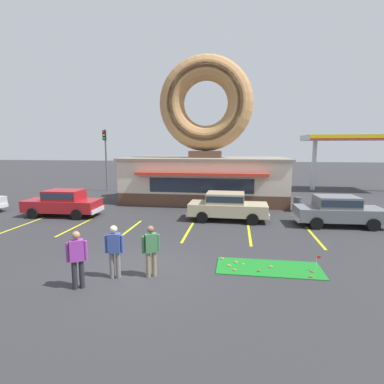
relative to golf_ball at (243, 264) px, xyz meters
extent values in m
plane|color=#2D2D30|center=(-3.57, -1.08, -0.05)|extent=(160.00, 160.00, 0.00)
cube|color=brown|center=(-2.72, 12.92, 0.40)|extent=(12.00, 6.00, 0.90)
cube|color=beige|center=(-2.72, 12.92, 2.00)|extent=(12.00, 6.00, 2.30)
cube|color=gray|center=(-2.72, 12.92, 3.23)|extent=(12.30, 6.30, 0.16)
cube|color=red|center=(-2.72, 9.62, 2.30)|extent=(9.00, 0.60, 0.20)
cube|color=#232D3D|center=(-2.72, 9.90, 1.50)|extent=(7.20, 0.03, 1.00)
cube|color=brown|center=(-2.72, 12.92, 3.56)|extent=(2.40, 1.80, 0.50)
torus|color=#B27F4C|center=(-2.72, 12.92, 7.36)|extent=(7.10, 1.90, 7.10)
torus|color=#936038|center=(-2.72, 12.49, 7.36)|extent=(6.25, 1.05, 6.24)
cube|color=#197523|center=(0.86, -0.13, -0.04)|extent=(3.57, 1.50, 0.03)
torus|color=brown|center=(2.27, -0.29, 0.00)|extent=(0.13, 0.13, 0.04)
torus|color=brown|center=(0.52, -0.50, 0.00)|extent=(0.13, 0.13, 0.04)
torus|color=#D17F47|center=(-0.25, 0.16, 0.00)|extent=(0.13, 0.13, 0.04)
torus|color=#D8667F|center=(-0.77, 0.44, 0.00)|extent=(0.13, 0.13, 0.04)
torus|color=brown|center=(2.13, -0.74, 0.00)|extent=(0.13, 0.13, 0.04)
torus|color=#D17F47|center=(0.94, -0.09, 0.00)|extent=(0.13, 0.13, 0.04)
torus|color=#A5724C|center=(-0.30, -0.54, 0.00)|extent=(0.13, 0.13, 0.04)
torus|color=#D17F47|center=(-0.49, -0.19, 0.00)|extent=(0.13, 0.13, 0.04)
sphere|color=white|center=(0.00, 0.00, 0.00)|extent=(0.04, 0.04, 0.04)
cylinder|color=silver|center=(2.40, -0.23, 0.25)|extent=(0.01, 0.01, 0.55)
cube|color=red|center=(2.46, -0.23, 0.48)|extent=(0.12, 0.01, 0.08)
cube|color=maroon|center=(-10.72, 6.22, 0.61)|extent=(4.45, 1.89, 0.68)
cube|color=maroon|center=(-10.57, 6.22, 1.25)|extent=(2.15, 1.62, 0.60)
cube|color=#232D3D|center=(-10.57, 6.22, 1.27)|extent=(2.06, 1.64, 0.36)
cube|color=silver|center=(-12.95, 6.15, 0.37)|extent=(0.15, 1.67, 0.24)
cube|color=silver|center=(-8.49, 6.29, 0.37)|extent=(0.15, 1.67, 0.24)
cylinder|color=black|center=(-12.06, 5.30, 0.27)|extent=(0.65, 0.24, 0.64)
cylinder|color=black|center=(-12.11, 7.06, 0.27)|extent=(0.65, 0.24, 0.64)
cylinder|color=black|center=(-9.33, 5.38, 0.27)|extent=(0.65, 0.24, 0.64)
cylinder|color=black|center=(-9.38, 7.14, 0.27)|extent=(0.65, 0.24, 0.64)
cube|color=#BCAD89|center=(-0.75, 6.59, 0.61)|extent=(4.43, 1.84, 0.68)
cube|color=#BCAD89|center=(-0.90, 6.60, 1.25)|extent=(2.13, 1.60, 0.60)
cube|color=#232D3D|center=(-0.90, 6.60, 1.27)|extent=(2.05, 1.62, 0.36)
cube|color=silver|center=(1.48, 6.55, 0.37)|extent=(0.13, 1.67, 0.24)
cube|color=silver|center=(-2.98, 6.63, 0.37)|extent=(0.13, 1.67, 0.24)
cylinder|color=black|center=(0.63, 7.45, 0.27)|extent=(0.64, 0.23, 0.64)
cylinder|color=black|center=(0.60, 5.69, 0.27)|extent=(0.64, 0.23, 0.64)
cylinder|color=black|center=(-2.10, 7.50, 0.27)|extent=(0.64, 0.23, 0.64)
cylinder|color=black|center=(-2.13, 5.74, 0.27)|extent=(0.64, 0.23, 0.64)
cube|color=slate|center=(5.10, 6.24, 0.61)|extent=(4.47, 1.95, 0.68)
cube|color=slate|center=(4.95, 6.23, 1.25)|extent=(2.16, 1.65, 0.60)
cube|color=#232D3D|center=(4.95, 6.23, 1.27)|extent=(2.08, 1.67, 0.36)
cube|color=silver|center=(7.33, 6.33, 0.37)|extent=(0.17, 1.67, 0.24)
cube|color=silver|center=(2.87, 6.14, 0.37)|extent=(0.17, 1.67, 0.24)
cylinder|color=black|center=(6.43, 7.18, 0.27)|extent=(0.65, 0.25, 0.64)
cylinder|color=black|center=(6.50, 5.42, 0.27)|extent=(0.65, 0.25, 0.64)
cylinder|color=black|center=(3.70, 7.06, 0.27)|extent=(0.65, 0.25, 0.64)
cylinder|color=black|center=(3.78, 5.30, 0.27)|extent=(0.65, 0.25, 0.64)
cylinder|color=#232328|center=(-4.78, -2.43, 0.38)|extent=(0.15, 0.15, 0.86)
cylinder|color=#232328|center=(-4.96, -2.53, 0.38)|extent=(0.15, 0.15, 0.86)
cube|color=#8C3393|center=(-4.87, -2.48, 1.12)|extent=(0.45, 0.40, 0.63)
cylinder|color=#8C3393|center=(-4.65, -2.35, 1.09)|extent=(0.10, 0.10, 0.58)
cylinder|color=#8C3393|center=(-5.08, -2.61, 1.09)|extent=(0.10, 0.10, 0.58)
sphere|color=#9E7051|center=(-4.87, -2.48, 1.58)|extent=(0.23, 0.23, 0.23)
cylinder|color=#7F7056|center=(-3.05, -1.42, 0.36)|extent=(0.15, 0.15, 0.83)
cylinder|color=#7F7056|center=(-2.88, -1.31, 0.36)|extent=(0.15, 0.15, 0.83)
cube|color=#386B42|center=(-2.96, -1.37, 1.08)|extent=(0.45, 0.40, 0.61)
cylinder|color=#386B42|center=(-3.18, -1.50, 1.05)|extent=(0.10, 0.10, 0.56)
cylinder|color=#386B42|center=(-2.75, -1.24, 1.05)|extent=(0.10, 0.10, 0.56)
sphere|color=brown|center=(-2.96, -1.37, 1.53)|extent=(0.22, 0.22, 0.22)
cylinder|color=slate|center=(-3.98, -1.62, 0.37)|extent=(0.15, 0.15, 0.85)
cylinder|color=slate|center=(-4.18, -1.65, 0.37)|extent=(0.15, 0.15, 0.85)
cube|color=#33478C|center=(-4.08, -1.64, 1.11)|extent=(0.41, 0.29, 0.62)
cylinder|color=#33478C|center=(-3.83, -1.60, 1.08)|extent=(0.10, 0.10, 0.57)
cylinder|color=#33478C|center=(-4.32, -1.67, 1.08)|extent=(0.10, 0.10, 0.57)
sphere|color=beige|center=(-4.08, -1.64, 1.56)|extent=(0.23, 0.23, 0.23)
cylinder|color=#51565B|center=(3.67, 9.59, 0.42)|extent=(0.56, 0.56, 0.95)
torus|color=#303437|center=(3.67, 9.59, 0.90)|extent=(0.57, 0.57, 0.05)
cylinder|color=#595B60|center=(-12.54, 16.67, 2.85)|extent=(0.16, 0.16, 5.80)
cube|color=black|center=(-12.54, 16.49, 5.20)|extent=(0.28, 0.24, 0.90)
sphere|color=red|center=(-12.54, 16.37, 5.50)|extent=(0.18, 0.18, 0.18)
sphere|color=orange|center=(-12.54, 16.37, 5.20)|extent=(0.18, 0.18, 0.18)
sphere|color=green|center=(-12.54, 16.37, 4.90)|extent=(0.18, 0.18, 0.18)
cylinder|color=silver|center=(7.11, 20.24, 2.35)|extent=(0.40, 0.40, 4.80)
cube|color=silver|center=(10.61, 20.24, 5.00)|extent=(9.00, 4.40, 0.50)
cube|color=yellow|center=(10.61, 18.02, 5.00)|extent=(9.00, 0.04, 0.44)
cube|color=red|center=(10.61, 18.00, 4.83)|extent=(9.00, 0.04, 0.12)
cube|color=yellow|center=(-11.63, 3.92, -0.05)|extent=(0.12, 3.60, 0.01)
cube|color=yellow|center=(-8.63, 3.92, -0.05)|extent=(0.12, 3.60, 0.01)
cube|color=yellow|center=(-5.63, 3.92, -0.05)|extent=(0.12, 3.60, 0.01)
cube|color=yellow|center=(-2.63, 3.92, -0.05)|extent=(0.12, 3.60, 0.01)
cube|color=yellow|center=(0.37, 3.92, -0.05)|extent=(0.12, 3.60, 0.01)
cube|color=yellow|center=(3.37, 3.92, -0.05)|extent=(0.12, 3.60, 0.01)
camera|label=1|loc=(-0.31, -10.26, 4.10)|focal=28.00mm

